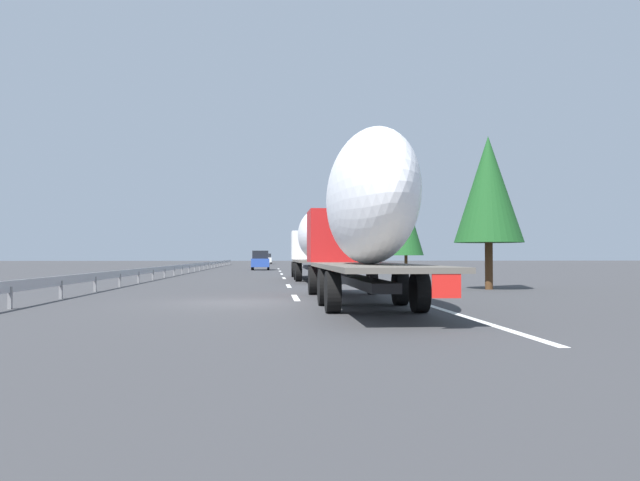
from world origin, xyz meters
TOP-DOWN VIEW (x-y plane):
  - ground_plane at (40.00, 0.00)m, footprint 260.00×260.00m
  - lane_stripe_0 at (2.00, -1.80)m, footprint 3.20×0.20m
  - lane_stripe_1 at (10.50, -1.80)m, footprint 3.20×0.20m
  - lane_stripe_2 at (21.11, -1.80)m, footprint 3.20×0.20m
  - lane_stripe_3 at (30.39, -1.80)m, footprint 3.20×0.20m
  - lane_stripe_4 at (39.89, -1.80)m, footprint 3.20×0.20m
  - lane_stripe_5 at (51.06, -1.80)m, footprint 3.20×0.20m
  - edge_line_right at (45.00, -5.50)m, footprint 110.00×0.20m
  - truck_lead at (17.83, -3.60)m, footprint 14.17×2.55m
  - truck_trailing at (-1.57, -3.60)m, footprint 14.10×2.55m
  - car_blue_sedan at (44.98, 0.11)m, footprint 4.13×1.82m
  - car_white_van at (93.24, -0.18)m, footprint 4.18×1.77m
  - road_sign at (35.67, -6.70)m, footprint 0.10×0.90m
  - tree_0 at (31.34, -11.95)m, footprint 2.88×2.88m
  - tree_1 at (63.55, -12.92)m, footprint 3.42×3.42m
  - tree_2 at (6.73, -10.21)m, footprint 2.92×2.92m
  - guardrail_median at (43.00, 6.00)m, footprint 94.00×0.10m

SIDE VIEW (x-z plane):
  - ground_plane at x=40.00m, z-range 0.00..0.00m
  - lane_stripe_0 at x=2.00m, z-range 0.00..0.01m
  - lane_stripe_1 at x=10.50m, z-range 0.00..0.01m
  - lane_stripe_2 at x=21.11m, z-range 0.00..0.01m
  - lane_stripe_3 at x=30.39m, z-range 0.00..0.01m
  - lane_stripe_4 at x=39.89m, z-range 0.00..0.01m
  - lane_stripe_5 at x=51.06m, z-range 0.00..0.01m
  - edge_line_right at x=45.00m, z-range 0.00..0.01m
  - guardrail_median at x=43.00m, z-range 0.20..0.96m
  - car_white_van at x=93.24m, z-range 0.01..1.86m
  - car_blue_sedan at x=44.98m, z-range -0.01..1.95m
  - road_sign at x=35.67m, z-range 0.58..3.55m
  - truck_lead at x=17.83m, z-range 0.33..4.40m
  - truck_trailing at x=-1.57m, z-range 0.29..5.06m
  - tree_1 at x=63.55m, z-range 0.81..6.75m
  - tree_0 at x=31.34m, z-range 0.73..7.14m
  - tree_2 at x=6.73m, z-range 0.98..7.53m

